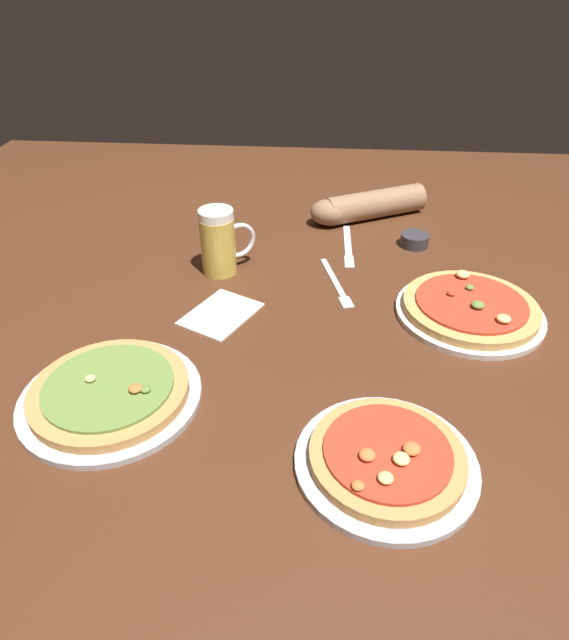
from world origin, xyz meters
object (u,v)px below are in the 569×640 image
(pizza_plate_near, at_px, (110,393))
(knife_right, at_px, (348,245))
(diner_arm, at_px, (364,206))
(fork_left, at_px, (336,283))
(ramekin_sauce, at_px, (415,240))
(beer_mug_dark, at_px, (220,242))
(pizza_plate_side, at_px, (386,459))
(napkin_folded, at_px, (221,313))
(pizza_plate_far, at_px, (470,309))

(pizza_plate_near, distance_m, knife_right, 0.74)
(knife_right, relative_size, diner_arm, 0.70)
(fork_left, xyz_separation_m, diner_arm, (0.08, 0.37, 0.04))
(ramekin_sauce, xyz_separation_m, diner_arm, (-0.13, 0.16, 0.02))
(diner_arm, bearing_deg, beer_mug_dark, -136.90)
(beer_mug_dark, height_order, knife_right, beer_mug_dark)
(pizza_plate_side, distance_m, diner_arm, 0.90)
(beer_mug_dark, relative_size, napkin_folded, 0.99)
(diner_arm, bearing_deg, napkin_folded, -121.87)
(pizza_plate_side, relative_size, beer_mug_dark, 1.75)
(beer_mug_dark, xyz_separation_m, napkin_folded, (0.03, -0.19, -0.07))
(pizza_plate_far, relative_size, knife_right, 1.32)
(pizza_plate_far, xyz_separation_m, pizza_plate_side, (-0.21, -0.42, -0.00))
(pizza_plate_far, bearing_deg, knife_right, 130.02)
(ramekin_sauce, relative_size, diner_arm, 0.22)
(napkin_folded, xyz_separation_m, diner_arm, (0.32, 0.52, 0.04))
(pizza_plate_side, xyz_separation_m, beer_mug_dark, (-0.35, 0.57, 0.06))
(pizza_plate_far, bearing_deg, beer_mug_dark, 165.35)
(pizza_plate_side, relative_size, knife_right, 1.19)
(beer_mug_dark, distance_m, knife_right, 0.35)
(fork_left, bearing_deg, beer_mug_dark, 172.14)
(ramekin_sauce, bearing_deg, diner_arm, 128.78)
(pizza_plate_near, relative_size, pizza_plate_side, 1.12)
(knife_right, bearing_deg, pizza_plate_near, -124.20)
(napkin_folded, relative_size, diner_arm, 0.48)
(pizza_plate_near, height_order, pizza_plate_side, pizza_plate_side)
(beer_mug_dark, bearing_deg, diner_arm, 43.10)
(beer_mug_dark, distance_m, napkin_folded, 0.20)
(pizza_plate_far, bearing_deg, diner_arm, 113.39)
(ramekin_sauce, height_order, napkin_folded, ramekin_sauce)
(pizza_plate_side, distance_m, ramekin_sauce, 0.75)
(pizza_plate_side, xyz_separation_m, diner_arm, (0.00, 0.90, 0.02))
(beer_mug_dark, distance_m, fork_left, 0.29)
(pizza_plate_near, xyz_separation_m, napkin_folded, (0.14, 0.27, -0.01))
(pizza_plate_near, relative_size, knife_right, 1.33)
(fork_left, distance_m, knife_right, 0.19)
(fork_left, bearing_deg, pizza_plate_side, -81.80)
(pizza_plate_far, distance_m, diner_arm, 0.52)
(pizza_plate_near, height_order, diner_arm, diner_arm)
(pizza_plate_side, height_order, napkin_folded, pizza_plate_side)
(pizza_plate_far, bearing_deg, fork_left, 159.10)
(fork_left, distance_m, diner_arm, 0.38)
(pizza_plate_side, bearing_deg, beer_mug_dark, 121.77)
(pizza_plate_far, distance_m, pizza_plate_side, 0.47)
(pizza_plate_near, height_order, beer_mug_dark, beer_mug_dark)
(pizza_plate_near, relative_size, napkin_folded, 1.95)
(pizza_plate_side, height_order, ramekin_sauce, pizza_plate_side)
(ramekin_sauce, xyz_separation_m, napkin_folded, (-0.45, -0.36, -0.01))
(beer_mug_dark, bearing_deg, pizza_plate_far, -14.65)
(pizza_plate_side, bearing_deg, ramekin_sauce, 80.32)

